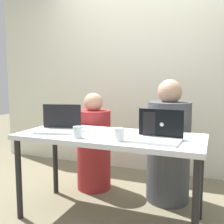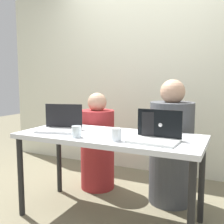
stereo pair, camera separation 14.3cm
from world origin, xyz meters
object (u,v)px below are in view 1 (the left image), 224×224
laptop_front_right (158,134)px  water_glass_left (78,133)px  laptop_front_left (59,126)px  person_on_right (168,148)px  water_glass_right (119,135)px  person_on_left (94,146)px  laptop_back_right (162,131)px

laptop_front_right → water_glass_left: laptop_front_right is taller
laptop_front_right → water_glass_left: (-0.60, -0.13, -0.01)m
laptop_front_left → person_on_right: bearing=20.2°
water_glass_left → laptop_front_right: bearing=12.6°
laptop_front_left → water_glass_right: (0.61, -0.15, -0.01)m
person_on_left → water_glass_right: size_ratio=10.90×
person_on_left → water_glass_left: person_on_left is taller
water_glass_left → laptop_front_left: bearing=148.3°
person_on_left → water_glass_left: 0.84m
laptop_front_right → person_on_left: bearing=147.0°
person_on_right → laptop_front_left: size_ratio=2.99×
laptop_front_right → person_on_right: bearing=95.5°
laptop_front_left → water_glass_right: 0.63m
laptop_front_left → water_glass_left: size_ratio=4.38×
laptop_back_right → water_glass_left: 0.66m
person_on_right → water_glass_right: size_ratio=12.37×
laptop_front_left → water_glass_right: size_ratio=4.13×
laptop_back_right → person_on_left: bearing=-39.0°
person_on_right → laptop_back_right: 0.53m
person_on_left → laptop_back_right: (0.82, -0.46, 0.31)m
laptop_front_left → water_glass_right: laptop_front_left is taller
laptop_back_right → water_glass_right: 0.38m
person_on_left → laptop_front_left: 0.66m
laptop_front_right → water_glass_right: 0.29m
water_glass_left → person_on_right: bearing=52.3°
person_on_right → laptop_front_right: 0.67m
person_on_right → laptop_front_left: bearing=42.3°
laptop_front_left → water_glass_left: 0.33m
person_on_right → water_glass_right: bearing=79.7°
laptop_front_right → water_glass_right: bearing=-152.8°
water_glass_right → water_glass_left: 0.33m
laptop_back_right → laptop_front_left: 0.89m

